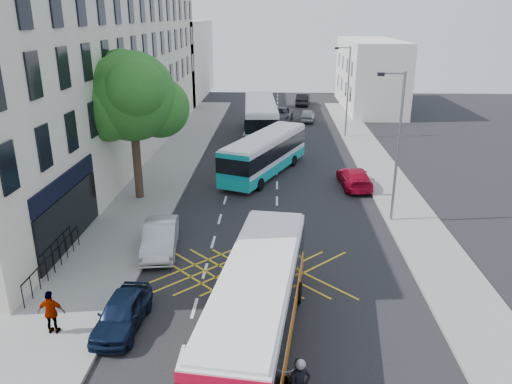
# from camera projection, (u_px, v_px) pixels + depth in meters

# --- Properties ---
(ground) EXTENTS (120.00, 120.00, 0.00)m
(ground) POSITION_uv_depth(u_px,v_px,m) (276.00, 361.00, 16.53)
(ground) COLOR black
(ground) RESTS_ON ground
(pavement_left) EXTENTS (5.00, 70.00, 0.15)m
(pavement_left) POSITION_uv_depth(u_px,v_px,m) (140.00, 198.00, 30.95)
(pavement_left) COLOR gray
(pavement_left) RESTS_ON ground
(pavement_right) EXTENTS (3.00, 70.00, 0.15)m
(pavement_right) POSITION_uv_depth(u_px,v_px,m) (400.00, 202.00, 30.32)
(pavement_right) COLOR gray
(pavement_right) RESTS_ON ground
(terrace_main) EXTENTS (8.30, 45.00, 13.50)m
(terrace_main) POSITION_uv_depth(u_px,v_px,m) (94.00, 71.00, 37.84)
(terrace_main) COLOR beige
(terrace_main) RESTS_ON ground
(terrace_far) EXTENTS (8.00, 20.00, 10.00)m
(terrace_far) POSITION_uv_depth(u_px,v_px,m) (174.00, 60.00, 67.13)
(terrace_far) COLOR silver
(terrace_far) RESTS_ON ground
(building_right) EXTENTS (6.00, 18.00, 8.00)m
(building_right) POSITION_uv_depth(u_px,v_px,m) (369.00, 74.00, 59.90)
(building_right) COLOR silver
(building_right) RESTS_ON ground
(street_tree) EXTENTS (6.30, 5.70, 8.80)m
(street_tree) POSITION_uv_depth(u_px,v_px,m) (131.00, 97.00, 28.83)
(street_tree) COLOR #382619
(street_tree) RESTS_ON pavement_left
(lamp_near) EXTENTS (1.45, 0.15, 8.00)m
(lamp_near) POSITION_uv_depth(u_px,v_px,m) (397.00, 140.00, 26.02)
(lamp_near) COLOR slate
(lamp_near) RESTS_ON pavement_right
(lamp_far) EXTENTS (1.45, 0.15, 8.00)m
(lamp_far) POSITION_uv_depth(u_px,v_px,m) (347.00, 87.00, 44.83)
(lamp_far) COLOR slate
(lamp_far) RESTS_ON pavement_right
(railings) EXTENTS (0.08, 5.60, 1.14)m
(railings) POSITION_uv_depth(u_px,v_px,m) (54.00, 261.00, 21.66)
(railings) COLOR black
(railings) RESTS_ON pavement_left
(bus_near) EXTENTS (3.65, 10.58, 2.91)m
(bus_near) POSITION_uv_depth(u_px,v_px,m) (257.00, 305.00, 16.93)
(bus_near) COLOR silver
(bus_near) RESTS_ON ground
(bus_mid) EXTENTS (6.04, 10.25, 2.84)m
(bus_mid) POSITION_uv_depth(u_px,v_px,m) (265.00, 154.00, 35.29)
(bus_mid) COLOR silver
(bus_mid) RESTS_ON ground
(bus_far) EXTENTS (3.52, 12.13, 3.37)m
(bus_far) POSITION_uv_depth(u_px,v_px,m) (260.00, 118.00, 46.03)
(bus_far) COLOR silver
(bus_far) RESTS_ON ground
(parked_car_blue) EXTENTS (1.63, 3.72, 1.25)m
(parked_car_blue) POSITION_uv_depth(u_px,v_px,m) (122.00, 313.00, 18.09)
(parked_car_blue) COLOR black
(parked_car_blue) RESTS_ON ground
(parked_car_silver) EXTENTS (2.06, 4.51, 1.43)m
(parked_car_silver) POSITION_uv_depth(u_px,v_px,m) (160.00, 238.00, 23.94)
(parked_car_silver) COLOR #B7B9BF
(parked_car_silver) RESTS_ON ground
(red_hatchback) EXTENTS (2.08, 4.59, 1.30)m
(red_hatchback) POSITION_uv_depth(u_px,v_px,m) (354.00, 177.00, 32.96)
(red_hatchback) COLOR #A20620
(red_hatchback) RESTS_ON ground
(distant_car_grey) EXTENTS (2.90, 5.41, 1.44)m
(distant_car_grey) POSITION_uv_depth(u_px,v_px,m) (280.00, 115.00, 52.96)
(distant_car_grey) COLOR #3C3E43
(distant_car_grey) RESTS_ON ground
(distant_car_silver) EXTENTS (1.90, 3.90, 1.28)m
(distant_car_silver) POSITION_uv_depth(u_px,v_px,m) (307.00, 115.00, 53.11)
(distant_car_silver) COLOR #9EA1A6
(distant_car_silver) RESTS_ON ground
(distant_car_dark) EXTENTS (2.08, 4.61, 1.47)m
(distant_car_dark) POSITION_uv_depth(u_px,v_px,m) (303.00, 99.00, 62.61)
(distant_car_dark) COLOR black
(distant_car_dark) RESTS_ON ground
(pedestrian_far) EXTENTS (0.97, 0.41, 1.66)m
(pedestrian_far) POSITION_uv_depth(u_px,v_px,m) (52.00, 312.00, 17.49)
(pedestrian_far) COLOR gray
(pedestrian_far) RESTS_ON pavement_left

